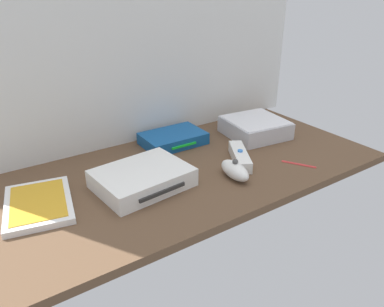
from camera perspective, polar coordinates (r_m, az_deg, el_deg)
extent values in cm
cube|color=brown|center=(98.15, 0.00, -2.64)|extent=(100.00, 48.00, 2.00)
cube|color=silver|center=(108.76, -7.64, 18.24)|extent=(110.00, 1.20, 64.00)
cube|color=white|center=(88.87, -7.57, -3.73)|extent=(22.42, 17.91, 4.40)
cube|color=#2D2D2D|center=(82.87, -4.52, -5.88)|extent=(12.00, 1.73, 0.80)
cube|color=silver|center=(118.34, 9.57, 3.90)|extent=(18.89, 18.89, 5.00)
cube|color=silver|center=(117.41, 9.66, 5.10)|extent=(18.14, 18.14, 0.30)
cube|color=white|center=(87.77, -22.33, -7.14)|extent=(17.22, 21.40, 1.40)
cube|color=gold|center=(87.38, -22.42, -6.71)|extent=(14.28, 18.29, 0.16)
cube|color=#145193|center=(110.92, -2.90, 2.30)|extent=(18.19, 12.28, 3.40)
cube|color=#19D833|center=(106.03, -1.20, 1.20)|extent=(8.01, 0.53, 0.60)
cube|color=white|center=(100.85, 7.30, -0.46)|extent=(10.40, 14.66, 3.00)
cylinder|color=#387FDB|center=(100.13, 7.35, 0.41)|extent=(1.40, 1.40, 0.40)
ellipsoid|color=white|center=(92.51, 6.53, -2.57)|extent=(5.27, 10.35, 4.00)
sphere|color=#4C4C4C|center=(91.42, 6.61, -1.24)|extent=(1.40, 1.40, 1.40)
cylinder|color=red|center=(102.89, 15.96, -1.46)|extent=(5.24, 8.07, 0.70)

